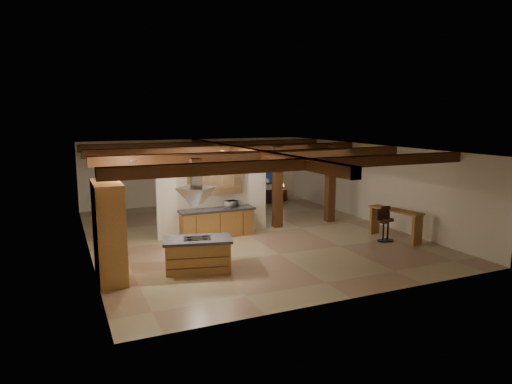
# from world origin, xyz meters

# --- Properties ---
(ground) EXTENTS (12.00, 12.00, 0.00)m
(ground) POSITION_xyz_m (0.00, 0.00, 0.00)
(ground) COLOR tan
(ground) RESTS_ON ground
(room_walls) EXTENTS (12.00, 12.00, 12.00)m
(room_walls) POSITION_xyz_m (0.00, 0.00, 1.78)
(room_walls) COLOR silver
(room_walls) RESTS_ON ground
(ceiling_beams) EXTENTS (10.00, 12.00, 0.28)m
(ceiling_beams) POSITION_xyz_m (0.00, 0.00, 2.76)
(ceiling_beams) COLOR #432110
(ceiling_beams) RESTS_ON room_walls
(timber_posts) EXTENTS (2.50, 0.30, 2.90)m
(timber_posts) POSITION_xyz_m (2.50, 0.50, 1.76)
(timber_posts) COLOR #432110
(timber_posts) RESTS_ON ground
(partition_wall) EXTENTS (3.80, 0.18, 2.20)m
(partition_wall) POSITION_xyz_m (-1.00, 0.50, 1.10)
(partition_wall) COLOR silver
(partition_wall) RESTS_ON ground
(pantry_cabinet) EXTENTS (0.67, 1.60, 2.40)m
(pantry_cabinet) POSITION_xyz_m (-4.67, -2.60, 1.20)
(pantry_cabinet) COLOR olive
(pantry_cabinet) RESTS_ON ground
(back_counter) EXTENTS (2.50, 0.66, 0.94)m
(back_counter) POSITION_xyz_m (-1.00, 0.11, 0.48)
(back_counter) COLOR olive
(back_counter) RESTS_ON ground
(upper_display_cabinet) EXTENTS (1.80, 0.36, 0.95)m
(upper_display_cabinet) POSITION_xyz_m (-1.00, 0.31, 1.85)
(upper_display_cabinet) COLOR olive
(upper_display_cabinet) RESTS_ON partition_wall
(range_hood) EXTENTS (1.10, 1.10, 1.40)m
(range_hood) POSITION_xyz_m (-2.55, -2.86, 1.78)
(range_hood) COLOR silver
(range_hood) RESTS_ON room_walls
(back_windows) EXTENTS (2.70, 0.07, 1.70)m
(back_windows) POSITION_xyz_m (2.80, 5.93, 1.50)
(back_windows) COLOR #432110
(back_windows) RESTS_ON room_walls
(framed_art) EXTENTS (0.65, 0.05, 0.85)m
(framed_art) POSITION_xyz_m (-1.50, 5.94, 1.70)
(framed_art) COLOR #432110
(framed_art) RESTS_ON room_walls
(recessed_cans) EXTENTS (3.16, 2.46, 0.03)m
(recessed_cans) POSITION_xyz_m (-2.53, -1.93, 2.87)
(recessed_cans) COLOR silver
(recessed_cans) RESTS_ON room_walls
(kitchen_island) EXTENTS (1.90, 1.30, 0.86)m
(kitchen_island) POSITION_xyz_m (-2.55, -2.86, 0.43)
(kitchen_island) COLOR olive
(kitchen_island) RESTS_ON ground
(dining_table) EXTENTS (1.96, 1.44, 0.61)m
(dining_table) POSITION_xyz_m (-0.69, 2.54, 0.31)
(dining_table) COLOR #3A180E
(dining_table) RESTS_ON ground
(sofa) EXTENTS (2.25, 1.42, 0.61)m
(sofa) POSITION_xyz_m (2.75, 5.05, 0.31)
(sofa) COLOR black
(sofa) RESTS_ON ground
(microwave) EXTENTS (0.47, 0.39, 0.22)m
(microwave) POSITION_xyz_m (-0.51, 0.11, 1.05)
(microwave) COLOR silver
(microwave) RESTS_ON back_counter
(bar_counter) EXTENTS (0.82, 1.91, 0.97)m
(bar_counter) POSITION_xyz_m (4.17, -2.47, 0.66)
(bar_counter) COLOR olive
(bar_counter) RESTS_ON ground
(side_table) EXTENTS (0.44, 0.44, 0.52)m
(side_table) POSITION_xyz_m (3.87, 5.07, 0.26)
(side_table) COLOR #432110
(side_table) RESTS_ON ground
(table_lamp) EXTENTS (0.25, 0.25, 0.29)m
(table_lamp) POSITION_xyz_m (3.87, 5.07, 0.73)
(table_lamp) COLOR black
(table_lamp) RESTS_ON side_table
(bar_stool_a) EXTENTS (0.38, 0.38, 1.09)m
(bar_stool_a) POSITION_xyz_m (3.81, -2.53, 0.56)
(bar_stool_a) COLOR black
(bar_stool_a) RESTS_ON ground
(bar_stool_b) EXTENTS (0.36, 0.36, 1.02)m
(bar_stool_b) POSITION_xyz_m (3.63, -2.54, 0.52)
(bar_stool_b) COLOR black
(bar_stool_b) RESTS_ON ground
(dining_chairs) EXTENTS (1.96, 1.96, 1.18)m
(dining_chairs) POSITION_xyz_m (-0.69, 2.54, 0.60)
(dining_chairs) COLOR #432110
(dining_chairs) RESTS_ON ground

